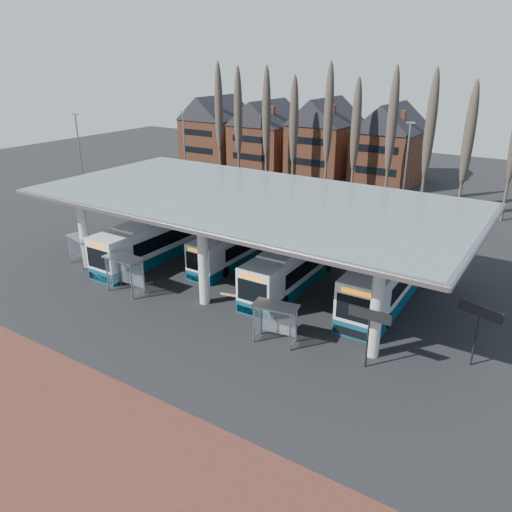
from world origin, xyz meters
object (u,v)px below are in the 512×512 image
Objects in this scene: bus_0 at (158,238)px; shelter_0 at (82,244)px; bus_2 at (295,265)px; shelter_1 at (126,266)px; shelter_2 at (276,314)px; bus_1 at (239,244)px; bus_3 at (390,275)px.

bus_0 reaches higher than shelter_0.
bus_2 is 17.28m from shelter_0.
shelter_1 reaches higher than shelter_2.
bus_0 is 1.05× the size of bus_2.
bus_0 is 4.44× the size of shelter_0.
bus_1 is 12.63m from shelter_0.
bus_2 is 6.75m from bus_3.
bus_2 is at bearing -167.82° from bus_3.
bus_0 is 4.45× the size of shelter_2.
bus_0 reaches higher than bus_1.
bus_1 is 13.06m from shelter_2.
shelter_0 is at bearing -142.78° from bus_1.
bus_2 is (12.27, 1.41, -0.08)m from bus_0.
shelter_0 is 6.94m from shelter_1.
bus_2 is (6.18, -1.70, 0.12)m from bus_1.
shelter_0 is at bearing 165.55° from shelter_2.
shelter_0 is 0.96× the size of shelter_1.
bus_0 is at bearing -153.03° from bus_1.
shelter_0 is 19.20m from shelter_2.
shelter_1 is at bearing -142.24° from bus_2.
shelter_0 is (-16.23, -5.95, 0.20)m from bus_2.
shelter_0 is at bearing -160.86° from bus_2.
bus_3 is 24.00m from shelter_0.
shelter_1 is at bearing -0.59° from shelter_0.
bus_2 is at bearing 101.37° from shelter_2.
bus_1 is 0.83× the size of bus_3.
shelter_2 is at bearing -22.32° from bus_0.
bus_1 reaches higher than shelter_2.
bus_1 is at bearing 27.22° from bus_0.
bus_1 is 3.87× the size of shelter_0.
bus_0 is 19.07m from bus_3.
shelter_1 is (-3.31, -9.32, 0.53)m from bus_1.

